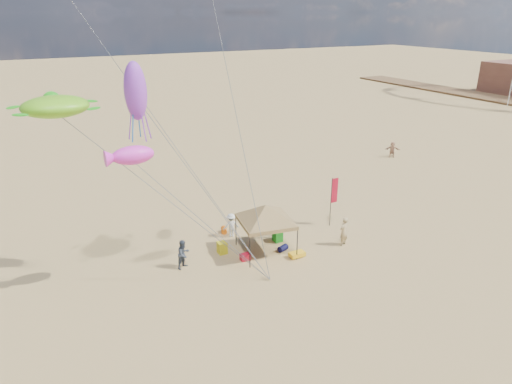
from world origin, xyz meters
TOP-DOWN VIEW (x-y plane):
  - ground at (0.00, 0.00)m, footprint 280.00×280.00m
  - canopy_tent at (0.78, 3.29)m, footprint 5.52×5.52m
  - feather_flag at (6.40, 4.47)m, footprint 0.51×0.04m
  - cooler_red at (-0.69, 3.01)m, footprint 0.54×0.38m
  - cooler_blue at (3.19, 6.72)m, footprint 0.54×0.38m
  - bag_navy at (1.75, 2.93)m, footprint 0.69×0.54m
  - bag_orange at (-0.32, 6.74)m, footprint 0.54×0.69m
  - chair_green at (2.10, 4.15)m, footprint 0.50×0.50m
  - chair_yellow at (-1.51, 4.34)m, footprint 0.50×0.50m
  - crate_grey at (2.40, 1.99)m, footprint 0.34×0.30m
  - beach_cart at (2.06, 1.90)m, footprint 0.90×0.50m
  - person_near_a at (5.30, 1.87)m, footprint 0.77×0.64m
  - person_near_b at (-4.00, 3.84)m, footprint 1.00×0.92m
  - person_near_c at (-0.13, 6.04)m, footprint 1.05×0.68m
  - person_far_c at (20.74, 14.13)m, footprint 1.41×1.19m
  - turtle_kite at (-9.19, 4.36)m, footprint 3.12×2.62m
  - fish_kite at (-6.35, 2.99)m, footprint 2.13×1.39m
  - squid_kite at (-5.68, 4.24)m, footprint 1.14×1.14m

SIDE VIEW (x-z plane):
  - ground at x=0.00m, z-range 0.00..0.00m
  - crate_grey at x=2.40m, z-range 0.00..0.28m
  - bag_navy at x=1.75m, z-range 0.00..0.36m
  - bag_orange at x=-0.32m, z-range 0.00..0.36m
  - cooler_red at x=-0.69m, z-range 0.00..0.38m
  - cooler_blue at x=3.19m, z-range 0.00..0.38m
  - beach_cart at x=2.06m, z-range 0.08..0.32m
  - chair_green at x=2.10m, z-range 0.00..0.70m
  - chair_yellow at x=-1.51m, z-range 0.00..0.70m
  - person_far_c at x=20.74m, z-range 0.00..1.53m
  - person_near_c at x=-0.13m, z-range 0.00..1.54m
  - person_near_b at x=-4.00m, z-range 0.00..1.65m
  - person_near_a at x=5.30m, z-range 0.00..1.81m
  - feather_flag at x=6.40m, z-range 0.54..3.86m
  - canopy_tent at x=0.78m, z-range 1.15..4.60m
  - fish_kite at x=-6.35m, z-range 6.54..7.40m
  - turtle_kite at x=-9.19m, z-range 8.73..9.69m
  - squid_kite at x=-5.68m, z-range 8.27..11.00m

